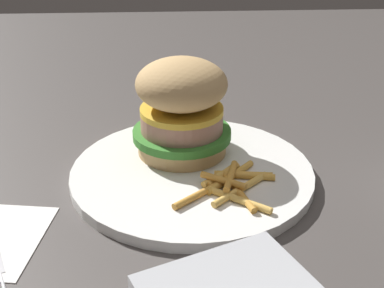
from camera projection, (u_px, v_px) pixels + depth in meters
name	position (u px, v px, depth m)	size (l,w,h in m)	color
ground_plane	(216.00, 166.00, 0.60)	(1.60, 1.60, 0.00)	#47423F
plate	(192.00, 173.00, 0.57)	(0.27, 0.27, 0.01)	white
sandwich	(182.00, 107.00, 0.58)	(0.11, 0.11, 0.11)	tan
fries_pile	(231.00, 183.00, 0.53)	(0.11, 0.10, 0.01)	#E5B251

